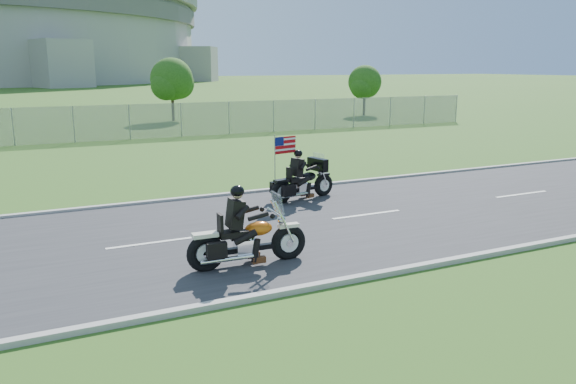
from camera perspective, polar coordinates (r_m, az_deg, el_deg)
name	(u,v)px	position (r m, az deg, el deg)	size (l,w,h in m)	color
ground	(233,234)	(14.27, -5.62, -4.25)	(420.00, 420.00, 0.00)	#30581B
road	(233,233)	(14.26, -5.62, -4.17)	(120.00, 8.00, 0.04)	#28282B
curb_north	(189,198)	(17.99, -10.01, -0.64)	(120.00, 0.18, 0.12)	#9E9B93
curb_south	(306,288)	(10.74, 1.85, -9.73)	(120.00, 0.18, 0.12)	#9E9B93
fence	(13,127)	(33.02, -26.15, 5.96)	(60.00, 0.03, 2.00)	gray
tree_fence_near	(172,81)	(44.21, -11.69, 10.95)	(3.52, 3.28, 4.75)	#382316
tree_fence_far	(365,84)	(48.81, 7.82, 10.85)	(3.08, 2.87, 4.20)	#382316
motorcycle_lead	(246,241)	(11.83, -4.28, -4.98)	(2.65, 0.68, 1.78)	black
motorcycle_follow	(303,183)	(17.57, 1.51, 0.93)	(2.41, 1.01, 2.03)	black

